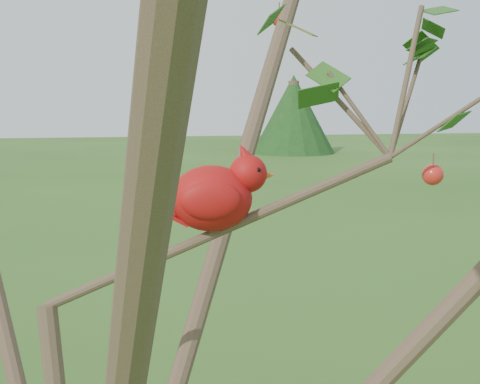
# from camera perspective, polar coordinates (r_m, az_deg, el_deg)

# --- Properties ---
(crabapple_tree) EXTENTS (2.35, 2.05, 2.95)m
(crabapple_tree) POSITION_cam_1_polar(r_m,az_deg,el_deg) (1.04, -12.93, -2.27)
(crabapple_tree) COLOR #3F2C21
(crabapple_tree) RESTS_ON ground
(cardinal) EXTENTS (0.24, 0.12, 0.17)m
(cardinal) POSITION_cam_1_polar(r_m,az_deg,el_deg) (1.15, -2.06, -0.23)
(cardinal) COLOR #9E100D
(cardinal) RESTS_ON ground
(distant_trees) EXTENTS (38.15, 10.74, 3.30)m
(distant_trees) POSITION_cam_1_polar(r_m,az_deg,el_deg) (23.86, -10.56, 5.73)
(distant_trees) COLOR #3F2C21
(distant_trees) RESTS_ON ground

